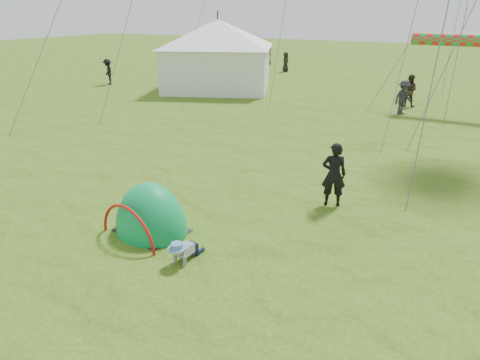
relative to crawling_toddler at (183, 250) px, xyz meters
The scene contains 13 objects.
ground 0.98m from the crawling_toddler, 48.69° to the right, with size 140.00×140.00×0.00m, color #2C580F.
crawling_toddler is the anchor object (origin of this frame).
popup_tent 1.67m from the crawling_toddler, 153.85° to the left, with size 1.92×1.58×2.48m, color #088241.
standing_adult 4.73m from the crawling_toddler, 66.13° to the left, with size 0.65×0.43×1.79m, color black.
event_marquee 21.63m from the crawling_toddler, 119.44° to the left, with size 6.94×6.94×4.77m, color white, non-canonical shape.
crowd_person_0 24.05m from the crawling_toddler, 128.06° to the left, with size 0.58×0.38×1.59m, color black.
crowd_person_1 18.95m from the crawling_toddler, 85.10° to the left, with size 0.85×0.66×1.74m, color #322820.
crowd_person_3 24.62m from the crawling_toddler, 138.26° to the left, with size 1.15×0.66×1.78m, color black.
crowd_person_4 35.18m from the crawling_toddler, 112.34° to the left, with size 0.82×0.54×1.69m, color #3F3126.
crowd_person_5 30.39m from the crawling_toddler, 122.89° to the left, with size 1.57×0.50×1.70m, color black.
crowd_person_9 16.83m from the crawling_toddler, 84.35° to the left, with size 1.11×0.64×1.72m, color #29272F.
crowd_person_10 30.43m from the crawling_toddler, 109.10° to the left, with size 0.80×0.52×1.64m, color black.
crowd_person_13 32.97m from the crawling_toddler, 120.05° to the left, with size 0.86×0.67×1.77m, color #402A27.
Camera 1 is at (4.23, -5.62, 5.03)m, focal length 32.00 mm.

